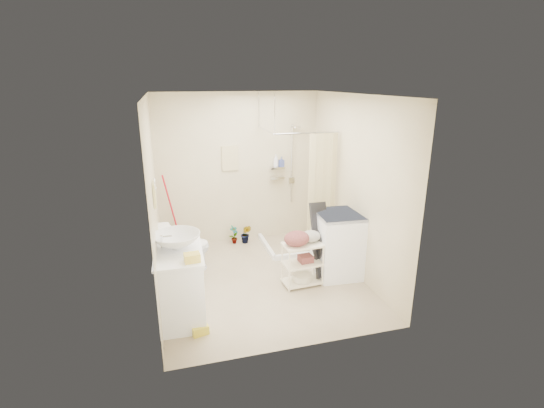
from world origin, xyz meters
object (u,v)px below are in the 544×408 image
Objects in this scene: vanity at (181,283)px; laundry_rack at (302,260)px; toilet at (185,247)px; washing_machine at (339,244)px.

laundry_rack is (1.68, 0.33, -0.06)m from vanity.
laundry_rack is at bearing -120.93° from toilet.
toilet is 0.99× the size of laundry_rack.
washing_machine is at bearing -109.45° from toilet.
washing_machine is (2.30, 0.50, 0.04)m from vanity.
vanity reaches higher than toilet.
vanity is 1.33× the size of laundry_rack.
washing_machine is at bearing 13.81° from vanity.
toilet is 0.77× the size of washing_machine.
washing_machine is 1.28× the size of laundry_rack.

